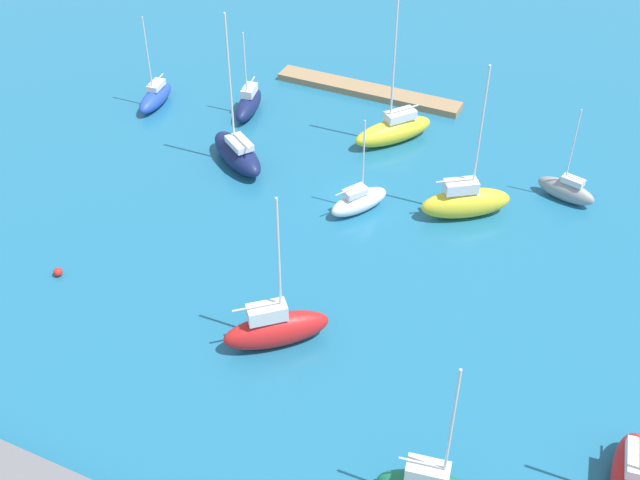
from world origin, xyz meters
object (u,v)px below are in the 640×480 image
object	(u,v)px
mooring_buoy_red	(58,272)
sailboat_navy_inner_mooring	(237,153)
sailboat_gray_lone_north	(566,190)
sailboat_navy_lone_south	(249,104)
sailboat_yellow_along_channel	(394,130)
sailboat_white_by_breakwater	(359,201)
sailboat_red_off_beacon	(276,328)
pier_dock	(368,91)
sailboat_yellow_mid_basin	(465,201)
sailboat_blue_east_end	(155,97)

from	to	relation	value
mooring_buoy_red	sailboat_navy_inner_mooring	bearing A→B (deg)	-104.50
sailboat_gray_lone_north	sailboat_navy_lone_south	bearing A→B (deg)	11.10
sailboat_yellow_along_channel	sailboat_white_by_breakwater	distance (m)	10.89
sailboat_navy_lone_south	sailboat_red_off_beacon	bearing A→B (deg)	20.55
sailboat_yellow_along_channel	mooring_buoy_red	size ratio (longest dim) A/B	22.20
sailboat_gray_lone_north	sailboat_yellow_along_channel	bearing A→B (deg)	5.11
sailboat_red_off_beacon	mooring_buoy_red	distance (m)	17.32
sailboat_white_by_breakwater	sailboat_navy_lone_south	bearing A→B (deg)	88.16
sailboat_red_off_beacon	sailboat_yellow_along_channel	bearing A→B (deg)	53.07
pier_dock	sailboat_red_off_beacon	size ratio (longest dim) A/B	1.60
sailboat_navy_inner_mooring	sailboat_yellow_mid_basin	bearing A→B (deg)	-142.48
sailboat_blue_east_end	sailboat_navy_lone_south	bearing A→B (deg)	98.43
mooring_buoy_red	sailboat_navy_lone_south	bearing A→B (deg)	-92.83
sailboat_gray_lone_north	sailboat_white_by_breakwater	bearing A→B (deg)	43.94
sailboat_yellow_along_channel	sailboat_navy_lone_south	bearing A→B (deg)	-48.31
sailboat_red_off_beacon	sailboat_navy_lone_south	bearing A→B (deg)	81.13
sailboat_red_off_beacon	sailboat_yellow_mid_basin	xyz separation A→B (m)	(-7.08, -18.49, 0.00)
sailboat_yellow_along_channel	sailboat_blue_east_end	bearing A→B (deg)	-43.77
sailboat_yellow_along_channel	sailboat_white_by_breakwater	world-z (taller)	sailboat_yellow_along_channel
sailboat_white_by_breakwater	sailboat_yellow_mid_basin	size ratio (longest dim) A/B	0.63
sailboat_navy_inner_mooring	sailboat_navy_lone_south	bearing A→B (deg)	-33.09
sailboat_yellow_along_channel	sailboat_navy_lone_south	xyz separation A→B (m)	(14.14, 0.93, -0.24)
mooring_buoy_red	pier_dock	bearing A→B (deg)	-106.29
sailboat_navy_inner_mooring	sailboat_white_by_breakwater	distance (m)	12.07
sailboat_gray_lone_north	sailboat_navy_lone_south	world-z (taller)	sailboat_navy_lone_south
sailboat_white_by_breakwater	sailboat_yellow_along_channel	bearing A→B (deg)	37.19
sailboat_white_by_breakwater	sailboat_navy_lone_south	world-z (taller)	sailboat_navy_lone_south
sailboat_red_off_beacon	sailboat_navy_inner_mooring	bearing A→B (deg)	85.01
sailboat_white_by_breakwater	sailboat_navy_inner_mooring	bearing A→B (deg)	112.54
sailboat_navy_inner_mooring	mooring_buoy_red	distance (m)	18.62
sailboat_navy_inner_mooring	sailboat_yellow_mid_basin	xyz separation A→B (m)	(-19.70, -1.08, 0.18)
pier_dock	sailboat_yellow_along_channel	bearing A→B (deg)	126.52
sailboat_blue_east_end	sailboat_yellow_mid_basin	xyz separation A→B (m)	(-31.84, 4.61, 0.45)
sailboat_gray_lone_north	sailboat_red_off_beacon	world-z (taller)	sailboat_red_off_beacon
sailboat_navy_inner_mooring	sailboat_red_off_beacon	distance (m)	21.50
sailboat_gray_lone_north	sailboat_red_off_beacon	size ratio (longest dim) A/B	0.70
pier_dock	sailboat_navy_inner_mooring	xyz separation A→B (m)	(5.37, 16.33, 0.89)
sailboat_blue_east_end	mooring_buoy_red	xyz separation A→B (m)	(-7.48, 23.69, -0.62)
pier_dock	sailboat_blue_east_end	world-z (taller)	sailboat_blue_east_end
sailboat_yellow_mid_basin	mooring_buoy_red	distance (m)	30.96
sailboat_yellow_along_channel	sailboat_blue_east_end	distance (m)	23.16
mooring_buoy_red	sailboat_red_off_beacon	bearing A→B (deg)	-178.03
sailboat_blue_east_end	pier_dock	bearing A→B (deg)	114.31
pier_dock	sailboat_red_off_beacon	xyz separation A→B (m)	(-7.25, 33.73, 1.07)
sailboat_blue_east_end	sailboat_yellow_mid_basin	distance (m)	32.18
pier_dock	sailboat_gray_lone_north	world-z (taller)	sailboat_gray_lone_north
sailboat_navy_lone_south	sailboat_yellow_along_channel	bearing A→B (deg)	82.24
sailboat_gray_lone_north	sailboat_yellow_mid_basin	bearing A→B (deg)	53.09
sailboat_gray_lone_north	sailboat_navy_lone_south	xyz separation A→B (m)	(29.83, -1.54, 0.06)
sailboat_yellow_mid_basin	mooring_buoy_red	bearing A→B (deg)	-176.50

